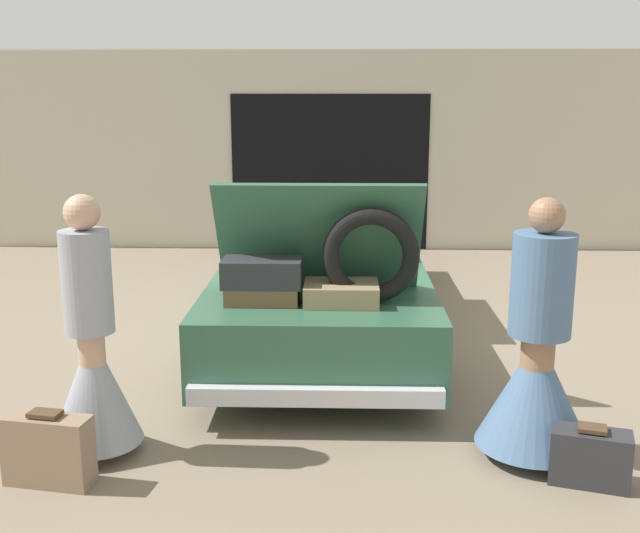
# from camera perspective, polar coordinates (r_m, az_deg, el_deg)

# --- Properties ---
(ground_plane) EXTENTS (40.00, 40.00, 0.00)m
(ground_plane) POSITION_cam_1_polar(r_m,az_deg,el_deg) (7.25, 0.29, -4.56)
(ground_plane) COLOR #7F705B
(garage_wall_back) EXTENTS (12.00, 0.14, 2.80)m
(garage_wall_back) POSITION_cam_1_polar(r_m,az_deg,el_deg) (10.80, 0.77, 8.73)
(garage_wall_back) COLOR beige
(garage_wall_back) RESTS_ON ground_plane
(car) EXTENTS (1.79, 4.81, 1.59)m
(car) POSITION_cam_1_polar(r_m,az_deg,el_deg) (7.09, 0.30, -0.44)
(car) COLOR #336047
(car) RESTS_ON ground_plane
(person_left) EXTENTS (0.56, 0.56, 1.62)m
(person_left) POSITION_cam_1_polar(r_m,az_deg,el_deg) (4.79, -16.93, -7.13)
(person_left) COLOR tan
(person_left) RESTS_ON ground_plane
(person_right) EXTENTS (0.70, 0.70, 1.61)m
(person_right) POSITION_cam_1_polar(r_m,az_deg,el_deg) (4.74, 16.17, -7.49)
(person_right) COLOR #997051
(person_right) RESTS_ON ground_plane
(suitcase_beside_left_person) EXTENTS (0.53, 0.26, 0.44)m
(suitcase_beside_left_person) POSITION_cam_1_polar(r_m,az_deg,el_deg) (4.65, -20.00, -13.00)
(suitcase_beside_left_person) COLOR #8C7259
(suitcase_beside_left_person) RESTS_ON ground_plane
(suitcase_beside_right_person) EXTENTS (0.48, 0.32, 0.35)m
(suitcase_beside_right_person) POSITION_cam_1_polar(r_m,az_deg,el_deg) (4.66, 19.87, -13.50)
(suitcase_beside_right_person) COLOR #2D2D33
(suitcase_beside_right_person) RESTS_ON ground_plane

